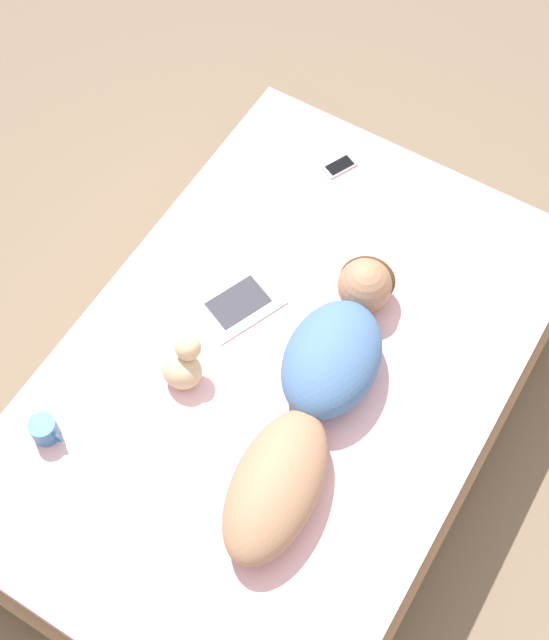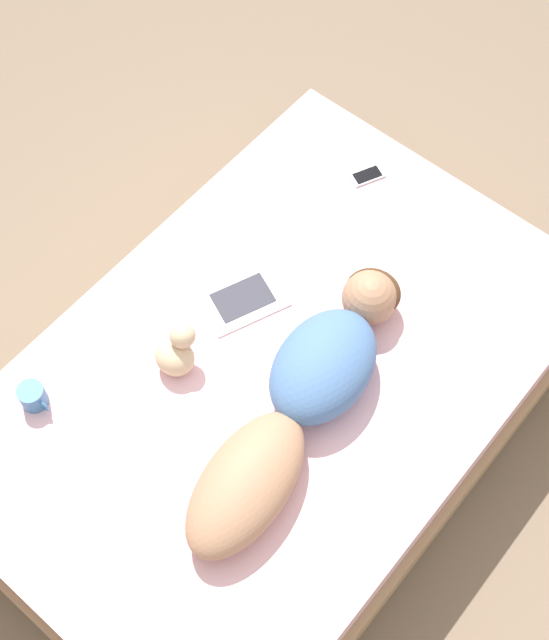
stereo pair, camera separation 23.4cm
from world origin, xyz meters
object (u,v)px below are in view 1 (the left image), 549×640
Objects in this scene: cell_phone at (340,166)px; coffee_mug at (44,429)px; open_magazine at (222,284)px; person at (317,392)px.

coffee_mug is at bearing -75.38° from cell_phone.
cell_phone is at bearing 104.31° from open_magazine.
coffee_mug is 1.53m from cell_phone.
coffee_mug is at bearing -80.29° from open_magazine.
cell_phone is at bearing 106.90° from person.
person is 8.18× the size of cell_phone.
person is at bearing 38.43° from coffee_mug.
coffee_mug is 0.83× the size of cell_phone.
coffee_mug is (-0.18, -0.80, 0.04)m from open_magazine.
person is at bearing -1.35° from open_magazine.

